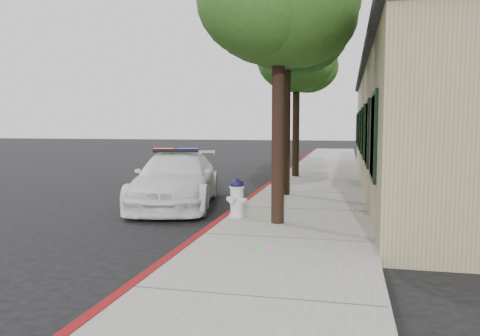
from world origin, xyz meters
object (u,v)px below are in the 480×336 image
clapboard_building (470,126)px  fire_hydrant (237,197)px  street_tree_far (298,61)px  police_car (176,179)px  street_tree_near (280,3)px  street_tree_mid (287,25)px

clapboard_building → fire_hydrant: 9.79m
clapboard_building → street_tree_far: street_tree_far is taller
police_car → street_tree_near: (3.08, -2.33, 3.84)m
fire_hydrant → street_tree_mid: bearing=99.5°
fire_hydrant → street_tree_near: (0.98, -0.45, 3.98)m
clapboard_building → street_tree_mid: bearing=-147.7°
street_tree_far → police_car: bearing=-110.2°
clapboard_building → police_car: (-8.44, -5.42, -1.41)m
fire_hydrant → street_tree_near: size_ratio=0.14×
street_tree_near → street_tree_mid: (-0.38, 4.12, 0.42)m
police_car → clapboard_building: bearing=21.6°
police_car → fire_hydrant: bearing=-52.9°
police_car → fire_hydrant: size_ratio=6.12×
street_tree_far → fire_hydrant: bearing=-92.6°
police_car → street_tree_mid: 5.35m
clapboard_building → street_tree_near: size_ratio=3.54×
street_tree_near → street_tree_mid: 4.16m
police_car → street_tree_far: (2.50, 6.80, 3.91)m
street_tree_mid → street_tree_far: street_tree_mid is taller
clapboard_building → street_tree_mid: size_ratio=3.26×
street_tree_near → police_car: bearing=142.8°
police_car → fire_hydrant: police_car is taller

